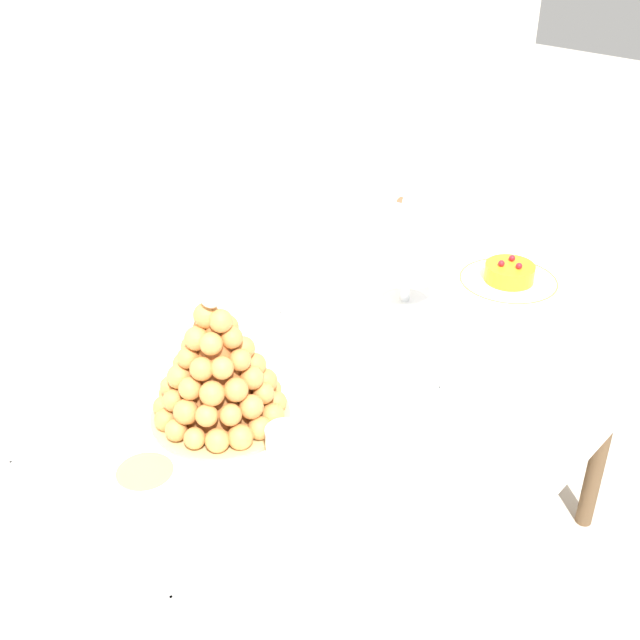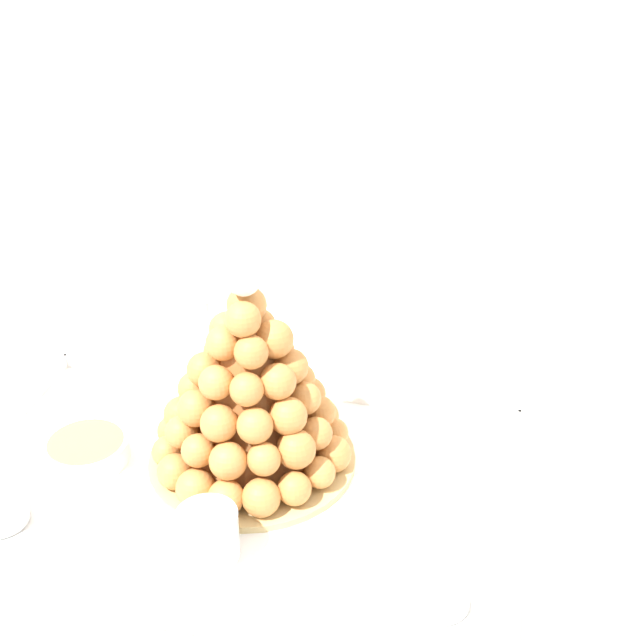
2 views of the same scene
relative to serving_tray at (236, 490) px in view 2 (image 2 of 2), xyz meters
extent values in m
cylinder|color=brown|center=(-0.51, 0.32, -0.41)|extent=(0.04, 0.04, 0.76)
cube|color=brown|center=(0.24, 0.03, -0.02)|extent=(1.62, 0.70, 0.02)
cube|color=white|center=(0.24, 0.03, -0.01)|extent=(1.68, 0.76, 0.00)
cube|color=white|center=(0.24, 0.41, -0.14)|extent=(1.68, 0.01, 0.26)
cube|color=white|center=(0.00, 0.00, 0.00)|extent=(0.59, 0.38, 0.01)
cube|color=white|center=(0.00, -0.19, 0.01)|extent=(0.59, 0.01, 0.02)
cube|color=white|center=(0.00, 0.19, 0.01)|extent=(0.59, 0.01, 0.02)
cube|color=white|center=(0.30, 0.00, 0.01)|extent=(0.01, 0.38, 0.02)
cylinder|color=white|center=(0.00, 0.00, 0.00)|extent=(0.35, 0.35, 0.00)
cylinder|color=tan|center=(0.00, 0.05, 0.01)|extent=(0.23, 0.23, 0.01)
cone|color=#B36F38|center=(0.00, 0.05, 0.11)|extent=(0.16, 0.16, 0.20)
sphere|color=#D08744|center=(0.10, 0.05, 0.03)|extent=(0.04, 0.04, 0.04)
sphere|color=#D78E49|center=(0.09, 0.08, 0.03)|extent=(0.03, 0.03, 0.03)
sphere|color=#D08745|center=(0.07, 0.11, 0.03)|extent=(0.04, 0.04, 0.04)
sphere|color=#CF8644|center=(0.04, 0.13, 0.03)|extent=(0.03, 0.03, 0.03)
sphere|color=#D68E49|center=(0.00, 0.14, 0.03)|extent=(0.04, 0.04, 0.04)
sphere|color=#D18845|center=(-0.03, 0.13, 0.03)|extent=(0.04, 0.04, 0.04)
sphere|color=#D08644|center=(-0.06, 0.11, 0.03)|extent=(0.04, 0.04, 0.04)
sphere|color=#D08644|center=(-0.08, 0.08, 0.03)|extent=(0.04, 0.04, 0.04)
sphere|color=#D68D49|center=(-0.09, 0.05, 0.03)|extent=(0.04, 0.04, 0.04)
sphere|color=#D68E49|center=(-0.08, 0.01, 0.03)|extent=(0.03, 0.03, 0.03)
sphere|color=#D28946|center=(-0.06, -0.02, 0.03)|extent=(0.04, 0.04, 0.04)
sphere|color=#D28946|center=(-0.03, -0.04, 0.03)|extent=(0.04, 0.04, 0.04)
sphere|color=#D78F4A|center=(0.00, -0.04, 0.03)|extent=(0.04, 0.04, 0.04)
sphere|color=#D28946|center=(0.04, -0.04, 0.03)|extent=(0.04, 0.04, 0.04)
sphere|color=#D08644|center=(0.07, -0.02, 0.03)|extent=(0.04, 0.04, 0.04)
sphere|color=#D58D48|center=(0.09, 0.01, 0.03)|extent=(0.03, 0.03, 0.03)
sphere|color=#D08644|center=(0.08, 0.07, 0.06)|extent=(0.04, 0.04, 0.04)
sphere|color=#D08644|center=(0.06, 0.10, 0.06)|extent=(0.04, 0.04, 0.04)
sphere|color=#D08644|center=(0.02, 0.12, 0.06)|extent=(0.04, 0.04, 0.04)
sphere|color=#D38A46|center=(-0.01, 0.12, 0.06)|extent=(0.04, 0.04, 0.04)
sphere|color=#D68E49|center=(-0.05, 0.10, 0.06)|extent=(0.04, 0.04, 0.04)
sphere|color=#D28845|center=(-0.07, 0.08, 0.06)|extent=(0.04, 0.04, 0.04)
sphere|color=#D28946|center=(-0.07, 0.04, 0.06)|extent=(0.04, 0.04, 0.04)
sphere|color=#D68E49|center=(-0.06, 0.00, 0.06)|extent=(0.04, 0.04, 0.04)
sphere|color=#D38A47|center=(-0.03, -0.02, 0.06)|extent=(0.04, 0.04, 0.04)
sphere|color=#D78E49|center=(0.00, -0.03, 0.06)|extent=(0.04, 0.04, 0.04)
sphere|color=#D58C48|center=(0.04, -0.02, 0.06)|extent=(0.03, 0.03, 0.03)
sphere|color=#CF8644|center=(0.07, 0.00, 0.06)|extent=(0.04, 0.04, 0.04)
sphere|color=#D28946|center=(0.08, 0.04, 0.06)|extent=(0.04, 0.04, 0.04)
sphere|color=#D68E49|center=(0.05, 0.09, 0.09)|extent=(0.04, 0.04, 0.04)
sphere|color=#D18845|center=(0.02, 0.11, 0.09)|extent=(0.04, 0.04, 0.04)
sphere|color=#D68D49|center=(-0.02, 0.10, 0.10)|extent=(0.04, 0.04, 0.04)
sphere|color=#D68E49|center=(-0.05, 0.08, 0.10)|extent=(0.04, 0.04, 0.04)
sphere|color=#D48B47|center=(-0.06, 0.04, 0.10)|extent=(0.04, 0.04, 0.04)
sphere|color=#D38A46|center=(-0.04, 0.01, 0.10)|extent=(0.04, 0.04, 0.04)
sphere|color=#D28946|center=(-0.01, -0.01, 0.09)|extent=(0.04, 0.04, 0.04)
sphere|color=#D48C48|center=(0.03, -0.01, 0.10)|extent=(0.04, 0.04, 0.04)
sphere|color=#D28946|center=(0.06, 0.02, 0.10)|extent=(0.04, 0.04, 0.04)
sphere|color=#D58D48|center=(0.06, 0.05, 0.09)|extent=(0.04, 0.04, 0.04)
sphere|color=#D08744|center=(0.03, 0.09, 0.13)|extent=(0.04, 0.04, 0.04)
sphere|color=#D38A47|center=(-0.01, 0.09, 0.13)|extent=(0.04, 0.04, 0.04)
sphere|color=#D28946|center=(-0.03, 0.07, 0.13)|extent=(0.03, 0.03, 0.03)
sphere|color=#D08744|center=(-0.04, 0.04, 0.13)|extent=(0.04, 0.04, 0.04)
sphere|color=#D78E49|center=(-0.02, 0.01, 0.13)|extent=(0.04, 0.04, 0.04)
sphere|color=#D38A46|center=(0.02, 0.00, 0.13)|extent=(0.04, 0.04, 0.04)
sphere|color=#D28946|center=(0.04, 0.03, 0.13)|extent=(0.04, 0.04, 0.04)
sphere|color=#D28946|center=(0.05, 0.06, 0.13)|extent=(0.04, 0.04, 0.04)
sphere|color=#D18845|center=(0.01, 0.08, 0.16)|extent=(0.04, 0.04, 0.04)
sphere|color=#D68D49|center=(-0.02, 0.06, 0.16)|extent=(0.04, 0.04, 0.04)
sphere|color=#D78E49|center=(-0.02, 0.03, 0.16)|extent=(0.04, 0.04, 0.04)
sphere|color=#D08745|center=(0.02, 0.02, 0.16)|extent=(0.04, 0.04, 0.04)
sphere|color=#D08744|center=(0.03, 0.05, 0.16)|extent=(0.04, 0.04, 0.04)
sphere|color=#D38B47|center=(0.00, 0.06, 0.19)|extent=(0.04, 0.04, 0.04)
sphere|color=#D48B47|center=(0.01, 0.03, 0.19)|extent=(0.04, 0.04, 0.04)
sphere|color=white|center=(0.00, 0.05, 0.23)|extent=(0.03, 0.03, 0.03)
cylinder|color=silver|center=(0.00, -0.10, 0.03)|extent=(0.06, 0.06, 0.05)
cylinder|color=brown|center=(0.00, -0.10, 0.01)|extent=(0.05, 0.05, 0.02)
cylinder|color=#8C603D|center=(0.00, -0.10, 0.03)|extent=(0.05, 0.05, 0.02)
sphere|color=brown|center=(0.00, -0.10, 0.04)|extent=(0.02, 0.02, 0.02)
cylinder|color=silver|center=(0.23, -0.11, 0.03)|extent=(0.06, 0.06, 0.05)
cylinder|color=brown|center=(0.23, -0.11, 0.01)|extent=(0.05, 0.05, 0.02)
cylinder|color=#8C603D|center=(0.23, -0.11, 0.03)|extent=(0.05, 0.05, 0.01)
sphere|color=brown|center=(0.23, -0.12, 0.04)|extent=(0.02, 0.02, 0.02)
cylinder|color=white|center=(-0.18, 0.01, 0.02)|extent=(0.09, 0.09, 0.02)
cylinder|color=#F2CC59|center=(-0.18, 0.01, 0.03)|extent=(0.08, 0.08, 0.00)
cylinder|color=silver|center=(-0.12, 0.28, 0.00)|extent=(0.06, 0.06, 0.00)
cylinder|color=silver|center=(-0.12, 0.28, 0.04)|extent=(0.01, 0.01, 0.08)
sphere|color=silver|center=(-0.12, 0.28, 0.10)|extent=(0.07, 0.07, 0.07)
camera|label=1|loc=(-0.67, -0.77, 0.82)|focal=44.76mm
camera|label=2|loc=(0.24, -0.68, 0.62)|focal=48.53mm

